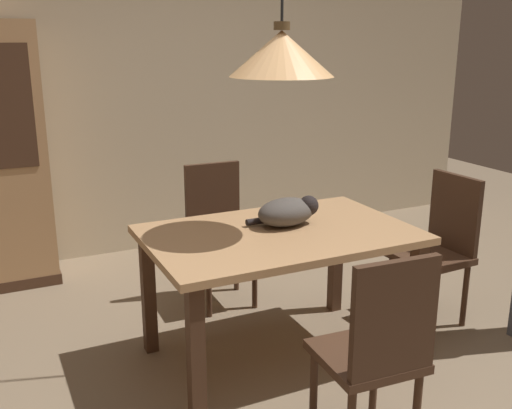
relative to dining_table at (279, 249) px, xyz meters
The scene contains 7 objects.
back_wall 2.29m from the dining_table, 91.89° to the left, with size 6.40×0.10×2.90m, color beige.
dining_table is the anchor object (origin of this frame).
chair_right_side 1.14m from the dining_table, ahead, with size 0.42×0.42×0.93m.
chair_far_back 0.89m from the dining_table, 89.88° to the left, with size 0.41×0.41×0.93m.
chair_near_front 0.89m from the dining_table, 90.30° to the right, with size 0.42×0.42×0.93m.
cat_sleeping 0.21m from the dining_table, 39.38° to the left, with size 0.39×0.27×0.16m.
pendant_lamp 1.01m from the dining_table, 90.00° to the left, with size 0.52×0.52×1.30m.
Camera 1 is at (-1.32, -2.12, 1.74)m, focal length 41.64 mm.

